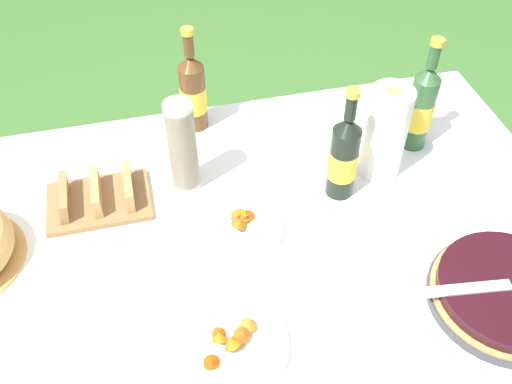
% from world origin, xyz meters
% --- Properties ---
extents(garden_table, '(1.82, 1.10, 0.73)m').
position_xyz_m(garden_table, '(0.00, 0.00, 0.67)').
color(garden_table, '#A87A47').
rests_on(garden_table, ground_plane).
extents(tablecloth, '(1.83, 1.11, 0.10)m').
position_xyz_m(tablecloth, '(0.00, 0.00, 0.72)').
color(tablecloth, white).
rests_on(tablecloth, garden_table).
extents(berry_tart, '(0.34, 0.34, 0.06)m').
position_xyz_m(berry_tart, '(0.59, -0.29, 0.76)').
color(berry_tart, '#38383D').
rests_on(berry_tart, tablecloth).
extents(cup_stack, '(0.07, 0.07, 0.27)m').
position_xyz_m(cup_stack, '(-0.03, 0.24, 0.87)').
color(cup_stack, beige).
rests_on(cup_stack, tablecloth).
extents(cider_bottle_green, '(0.07, 0.07, 0.34)m').
position_xyz_m(cider_bottle_green, '(0.62, 0.25, 0.86)').
color(cider_bottle_green, '#2D562D').
rests_on(cider_bottle_green, tablecloth).
extents(cider_bottle_amber, '(0.07, 0.07, 0.32)m').
position_xyz_m(cider_bottle_amber, '(0.03, 0.48, 0.85)').
color(cider_bottle_amber, brown).
rests_on(cider_bottle_amber, tablecloth).
extents(juice_bottle_red, '(0.07, 0.07, 0.32)m').
position_xyz_m(juice_bottle_red, '(0.35, 0.12, 0.86)').
color(juice_bottle_red, black).
rests_on(juice_bottle_red, tablecloth).
extents(snack_plate_near, '(0.23, 0.23, 0.06)m').
position_xyz_m(snack_plate_near, '(-0.01, -0.25, 0.75)').
color(snack_plate_near, white).
rests_on(snack_plate_near, tablecloth).
extents(snack_plate_left, '(0.22, 0.22, 0.06)m').
position_xyz_m(snack_plate_left, '(0.07, 0.06, 0.75)').
color(snack_plate_left, white).
rests_on(snack_plate_left, tablecloth).
extents(paper_towel_roll, '(0.11, 0.11, 0.26)m').
position_xyz_m(paper_towel_roll, '(0.48, 0.17, 0.87)').
color(paper_towel_roll, white).
rests_on(paper_towel_roll, tablecloth).
extents(bread_board, '(0.26, 0.18, 0.07)m').
position_xyz_m(bread_board, '(-0.26, 0.22, 0.76)').
color(bread_board, olive).
rests_on(bread_board, tablecloth).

